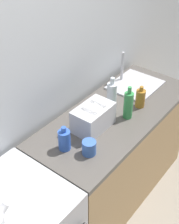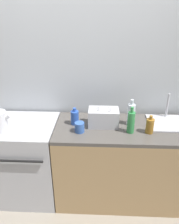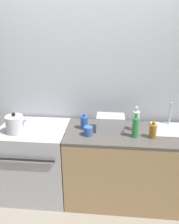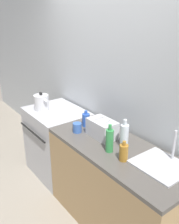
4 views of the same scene
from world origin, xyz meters
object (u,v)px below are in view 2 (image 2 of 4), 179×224
at_px(bottle_clear, 131,114).
at_px(toaster, 103,117).
at_px(bottle_green, 131,122).
at_px(bottle_blue, 75,117).
at_px(cup_blue, 80,127).
at_px(stove, 23,159).
at_px(bottle_amber, 150,126).

bearing_deg(bottle_clear, toaster, -173.07).
bearing_deg(bottle_clear, bottle_green, -96.69).
xyz_separation_m(toaster, bottle_clear, (0.28, 0.03, 0.03)).
distance_m(bottle_blue, cup_blue, 0.17).
relative_size(toaster, bottle_blue, 1.68).
xyz_separation_m(stove, bottle_green, (1.15, -0.10, 0.56)).
bearing_deg(bottle_clear, stove, -177.05).
relative_size(toaster, bottle_amber, 1.67).
height_order(bottle_clear, cup_blue, bottle_clear).
distance_m(stove, bottle_clear, 1.30).
relative_size(bottle_green, bottle_clear, 0.96).
bearing_deg(bottle_amber, toaster, 163.71).
height_order(bottle_green, cup_blue, bottle_green).
relative_size(bottle_green, cup_blue, 2.65).
relative_size(toaster, bottle_green, 1.14).
bearing_deg(bottle_blue, bottle_clear, 1.96).
bearing_deg(bottle_amber, bottle_green, 179.96).
bearing_deg(bottle_clear, bottle_blue, -178.04).
xyz_separation_m(bottle_blue, cup_blue, (0.06, -0.16, -0.03)).
xyz_separation_m(bottle_blue, bottle_amber, (0.74, -0.14, 0.00)).
bearing_deg(toaster, stove, -178.30).
bearing_deg(bottle_green, cup_blue, -178.27).
xyz_separation_m(stove, bottle_amber, (1.34, -0.10, 0.52)).
relative_size(bottle_green, bottle_blue, 1.47).
bearing_deg(cup_blue, bottle_amber, 1.25).
relative_size(stove, bottle_clear, 3.29).
relative_size(bottle_blue, bottle_clear, 0.66).
distance_m(toaster, bottle_amber, 0.46).
distance_m(stove, bottle_blue, 0.79).
relative_size(stove, bottle_blue, 5.01).
height_order(bottle_green, bottle_blue, bottle_green).
bearing_deg(cup_blue, stove, 169.85).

